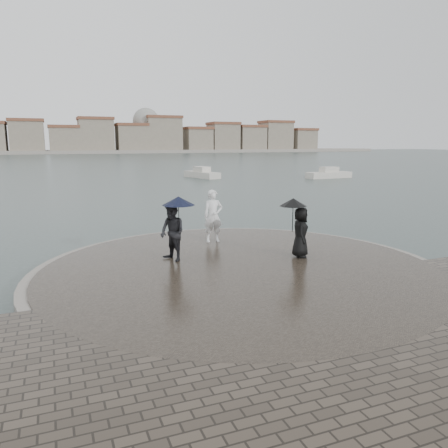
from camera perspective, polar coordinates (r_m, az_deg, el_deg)
name	(u,v)px	position (r m, az deg, el deg)	size (l,w,h in m)	color
ground	(300,320)	(10.56, 9.85, -12.30)	(400.00, 400.00, 0.00)	#2B3835
kerb_ring	(240,273)	(13.43, 2.05, -6.38)	(12.50, 12.50, 0.32)	gray
quay_tip	(240,272)	(13.42, 2.05, -6.29)	(11.90, 11.90, 0.36)	#2D261E
statue	(213,216)	(16.44, -1.42, 1.05)	(0.72, 0.47, 1.98)	white
visitor_left	(174,225)	(13.90, -6.59, -0.19)	(1.27, 1.17, 2.04)	black
visitor_right	(299,225)	(14.43, 9.74, -0.17)	(1.12, 1.03, 1.95)	black
far_skyline	(45,138)	(168.97, -22.34, 10.38)	(260.00, 20.00, 37.00)	gray
boats	(265,175)	(51.14, 5.38, 6.44)	(17.72, 9.72, 1.50)	beige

